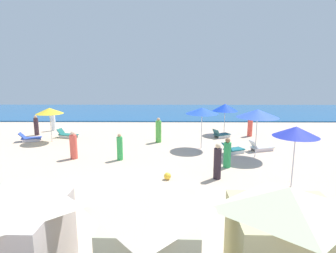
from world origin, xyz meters
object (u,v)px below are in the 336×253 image
Objects in this scene: lounge_chair_5_0 at (67,135)px; lounge_chair_5_1 at (30,138)px; beachgoer_0 at (73,146)px; beachgoer_2 at (250,126)px; lounge_chair_4_0 at (221,134)px; beach_ball_2 at (167,176)px; beachgoer_1 at (36,126)px; beach_ball_1 at (293,136)px; lounge_chair_2_0 at (260,147)px; umbrella_4 at (225,107)px; umbrella_2 at (258,113)px; cabana_1 at (11,245)px; beachgoer_4 at (227,154)px; beachgoer_6 at (53,121)px; beachgoer_3 at (120,148)px; cabana_2 at (152,248)px; umbrella_1 at (202,111)px; cabana_3 at (284,247)px; beachgoer_5 at (217,162)px; lounge_chair_2_1 at (232,149)px; umbrella_0 at (296,132)px; umbrella_5 at (50,111)px; beachgoer_7 at (158,131)px.

lounge_chair_5_1 is at bearing 132.10° from lounge_chair_5_0.
beachgoer_2 is at bearing -16.15° from beachgoer_0.
beach_ball_2 is (-3.86, -8.16, -0.07)m from lounge_chair_4_0.
beachgoer_1 is 19.15m from beach_ball_1.
lounge_chair_4_0 is 0.94× the size of beachgoer_1.
umbrella_4 is at bearing 0.04° from lounge_chair_2_0.
lounge_chair_5_1 reaches higher than beach_ball_1.
beachgoer_2 reaches higher than lounge_chair_4_0.
umbrella_2 is 1.80× the size of lounge_chair_5_1.
lounge_chair_2_0 is (8.77, 11.71, -1.20)m from cabana_1.
beachgoer_4 is 0.95× the size of beachgoer_6.
beachgoer_6 is (-6.74, 7.58, 0.08)m from beachgoer_3.
cabana_2 reaches higher than beachgoer_0.
umbrella_1 is at bearing -158.52° from beach_ball_1.
umbrella_4 is 1.49× the size of beachgoer_0.
cabana_3 is 1.13× the size of umbrella_4.
beachgoer_5 reaches higher than lounge_chair_5_1.
cabana_3 is at bearing -94.57° from beachgoer_0.
umbrella_2 is at bearing 161.81° from beachgoer_6.
cabana_3 reaches higher than lounge_chair_2_1.
umbrella_1 reaches higher than beachgoer_6.
beachgoer_3 is (-7.93, 3.60, -1.71)m from umbrella_0.
beach_ball_1 is (9.33, 14.93, -1.13)m from cabana_2.
umbrella_5 is at bearing -170.63° from beachgoer_4.
beachgoer_1 is (-1.95, 1.95, -1.44)m from umbrella_5.
beachgoer_6 is 14.04m from beach_ball_2.
beachgoer_5 is 1.03× the size of beachgoer_6.
umbrella_1 reaches higher than beachgoer_3.
beachgoer_1 is at bearing 76.03° from beachgoer_6.
lounge_chair_4_0 is at bearing 58.91° from umbrella_1.
beachgoer_4 reaches higher than lounge_chair_2_0.
beachgoer_5 is (-2.01, -9.06, -1.31)m from umbrella_4.
lounge_chair_5_1 is 8.14m from beachgoer_3.
lounge_chair_5_0 is (-12.71, 8.73, -2.17)m from umbrella_0.
beachgoer_7 reaches higher than beachgoer_0.
beachgoer_3 is (0.45, 9.86, -0.74)m from cabana_1.
lounge_chair_5_0 is at bearing 124.87° from cabana_3.
cabana_2 is 16.77m from umbrella_4.
umbrella_4 is at bearing -95.15° from lounge_chair_5_1.
lounge_chair_2_0 reaches higher than lounge_chair_2_1.
umbrella_4 is 9.37m from beachgoer_5.
umbrella_5 is 4.94m from beachgoer_0.
cabana_3 is at bearing 132.13° from beachgoer_6.
beachgoer_2 reaches higher than lounge_chair_5_1.
lounge_chair_5_0 is at bearing 159.72° from umbrella_2.
beachgoer_0 is 8.40m from beachgoer_4.
umbrella_4 is at bearing -24.30° from beachgoer_7.
lounge_chair_4_0 is (-1.82, 3.47, -0.01)m from lounge_chair_2_0.
beachgoer_6 is at bearing 142.71° from umbrella_0.
cabana_3 reaches higher than beach_ball_1.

